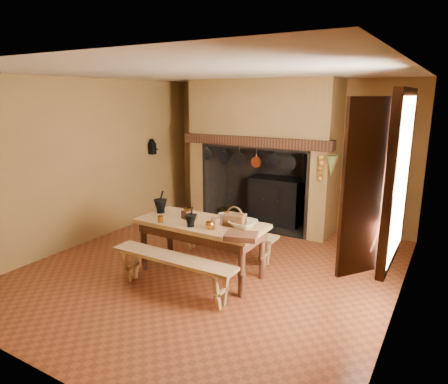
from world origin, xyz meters
name	(u,v)px	position (x,y,z in m)	size (l,w,h in m)	color
floor	(213,268)	(0.00, 0.00, 0.00)	(5.50, 5.50, 0.00)	brown
ceiling	(212,73)	(0.00, 0.00, 2.80)	(5.50, 5.50, 0.00)	silver
back_wall	(286,153)	(0.00, 2.75, 1.40)	(5.00, 0.02, 2.80)	olive
wall_left	(89,162)	(-2.50, 0.00, 1.40)	(0.02, 5.50, 2.80)	olive
wall_right	(405,199)	(2.50, 0.00, 1.40)	(0.02, 5.50, 2.80)	olive
wall_front	(36,232)	(0.00, -2.75, 1.40)	(5.00, 0.02, 2.80)	olive
chimney_breast	(264,133)	(-0.30, 2.31, 1.81)	(2.95, 0.96, 2.80)	olive
iron_range	(277,200)	(-0.04, 2.45, 0.48)	(1.12, 0.55, 1.60)	black
hearth_pans	(227,214)	(-1.05, 2.22, 0.09)	(0.51, 0.62, 0.20)	#C08A2C
hanging_pans	(249,160)	(-0.34, 1.81, 1.36)	(1.92, 0.29, 0.27)	black
onion_string	(321,168)	(1.00, 1.79, 1.33)	(0.12, 0.10, 0.46)	#A2621D
herb_bunch	(332,166)	(1.18, 1.79, 1.38)	(0.20, 0.20, 0.35)	brown
window	(387,177)	(2.35, -0.40, 1.70)	(0.39, 1.75, 1.76)	white
wall_coffee_mill	(152,146)	(-2.42, 1.55, 1.52)	(0.23, 0.16, 0.31)	black
work_table	(201,230)	(-0.04, -0.24, 0.66)	(1.82, 0.81, 0.79)	tan
bench_front	(173,266)	(-0.04, -0.90, 0.38)	(1.79, 0.31, 0.50)	tan
bench_back	(227,236)	(-0.04, 0.47, 0.35)	(1.67, 0.29, 0.47)	tan
mortar_large	(161,205)	(-0.81, -0.18, 0.90)	(0.20, 0.20, 0.34)	black
mortar_small	(191,220)	(-0.04, -0.49, 0.88)	(0.17, 0.17, 0.28)	black
coffee_grinder	(187,214)	(-0.29, -0.22, 0.86)	(0.17, 0.15, 0.19)	#3A1D12
brass_mug_a	(160,219)	(-0.50, -0.56, 0.83)	(0.08, 0.08, 0.09)	#C08A2C
brass_mug_b	(195,217)	(-0.17, -0.20, 0.83)	(0.07, 0.07, 0.08)	#C08A2C
mixing_bowl	(243,224)	(0.57, -0.14, 0.83)	(0.36, 0.36, 0.09)	beige
stoneware_crock	(215,223)	(0.29, -0.40, 0.86)	(0.12, 0.12, 0.15)	brown
glass_jar	(221,218)	(0.24, -0.16, 0.86)	(0.08, 0.08, 0.15)	beige
wicker_basket	(235,219)	(0.44, -0.14, 0.87)	(0.31, 0.24, 0.27)	#4B2D16
wooden_tray	(241,236)	(0.77, -0.56, 0.82)	(0.39, 0.28, 0.07)	#3A1D12
brass_cup	(210,226)	(0.24, -0.44, 0.84)	(0.12, 0.12, 0.10)	#C08A2C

